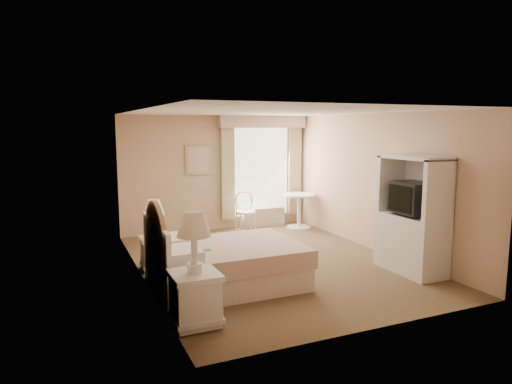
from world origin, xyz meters
name	(u,v)px	position (x,y,z in m)	size (l,w,h in m)	color
room	(271,189)	(0.00, 0.00, 1.25)	(4.21, 5.51, 2.51)	brown
window	(263,168)	(1.05, 2.65, 1.34)	(2.05, 0.22, 2.51)	white
framed_art	(197,160)	(-0.45, 2.71, 1.55)	(0.52, 0.04, 0.62)	tan
bed	(222,263)	(-1.12, -0.73, 0.34)	(2.08, 1.57, 1.39)	tan
nightstand_near	(195,284)	(-1.84, -1.85, 0.50)	(0.54, 0.54, 1.31)	white
nightstand_far	(155,244)	(-1.84, 0.43, 0.42)	(0.46, 0.46, 1.11)	white
round_table	(299,205)	(1.72, 2.14, 0.51)	(0.73, 0.73, 0.77)	white
cafe_chair	(245,209)	(0.46, 2.26, 0.51)	(0.47, 0.47, 0.88)	white
armoire	(412,224)	(1.81, -1.30, 0.76)	(0.55, 1.10, 1.83)	white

